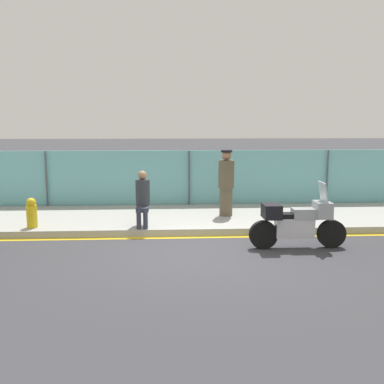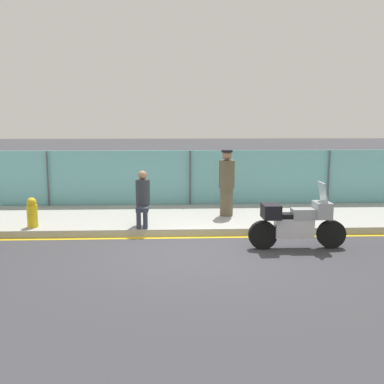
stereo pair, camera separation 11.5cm
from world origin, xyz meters
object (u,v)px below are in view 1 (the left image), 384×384
motorcycle (297,222)px  person_seated_on_curb (143,195)px  officer_standing (226,182)px  fire_hydrant (32,213)px

motorcycle → person_seated_on_curb: person_seated_on_curb is taller
officer_standing → fire_hydrant: (-4.80, -1.11, -0.54)m
motorcycle → person_seated_on_curb: 3.70m
motorcycle → fire_hydrant: motorcycle is taller
person_seated_on_curb → fire_hydrant: bearing=-178.8°
person_seated_on_curb → fire_hydrant: size_ratio=1.86×
officer_standing → fire_hydrant: 4.95m
officer_standing → person_seated_on_curb: officer_standing is taller
person_seated_on_curb → motorcycle: bearing=-25.1°
officer_standing → fire_hydrant: bearing=-166.9°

